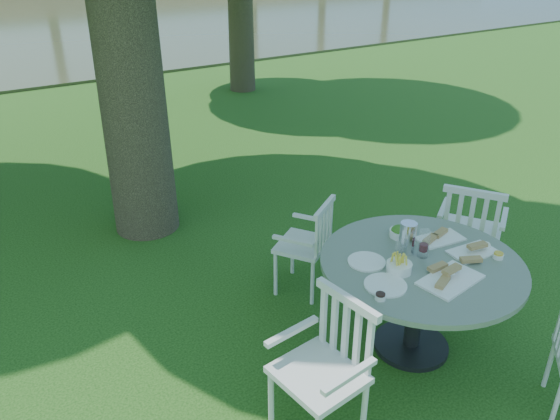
# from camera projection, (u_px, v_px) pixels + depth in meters

# --- Properties ---
(ground) EXTENTS (140.00, 140.00, 0.00)m
(ground) POSITION_uv_depth(u_px,v_px,m) (293.00, 309.00, 4.58)
(ground) COLOR #11380B
(ground) RESTS_ON ground
(table) EXTENTS (1.42, 1.42, 0.77)m
(table) POSITION_uv_depth(u_px,v_px,m) (420.00, 278.00, 3.88)
(table) COLOR black
(table) RESTS_ON ground
(chair_ne) EXTENTS (0.66, 0.67, 0.99)m
(chair_ne) POSITION_uv_depth(u_px,v_px,m) (470.00, 229.00, 4.63)
(chair_ne) COLOR silver
(chair_ne) RESTS_ON ground
(chair_nw) EXTENTS (0.58, 0.57, 0.86)m
(chair_nw) POSITION_uv_depth(u_px,v_px,m) (312.00, 240.00, 4.61)
(chair_nw) COLOR silver
(chair_nw) RESTS_ON ground
(chair_sw) EXTENTS (0.50, 0.53, 0.96)m
(chair_sw) POSITION_uv_depth(u_px,v_px,m) (331.00, 359.00, 3.23)
(chair_sw) COLOR silver
(chair_sw) RESTS_ON ground
(tableware) EXTENTS (1.16, 0.86, 0.24)m
(tableware) POSITION_uv_depth(u_px,v_px,m) (416.00, 254.00, 3.81)
(tableware) COLOR white
(tableware) RESTS_ON table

